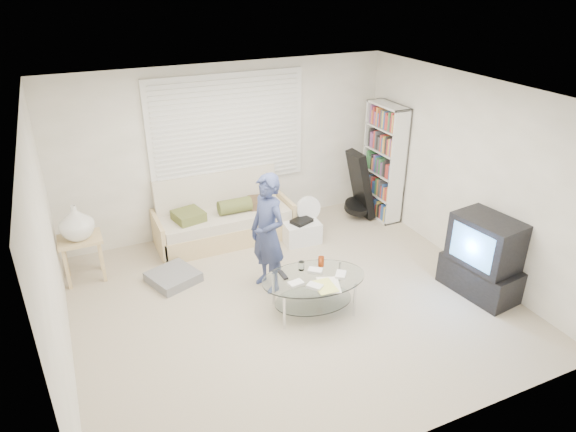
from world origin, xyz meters
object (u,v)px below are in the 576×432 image
futon_sofa (223,220)px  tv_unit (483,258)px  bookshelf (384,162)px  coffee_table (314,284)px

futon_sofa → tv_unit: 3.60m
futon_sofa → bookshelf: bookshelf is taller
bookshelf → tv_unit: 2.41m
bookshelf → futon_sofa: bearing=174.1°
futon_sofa → coffee_table: 2.16m
futon_sofa → coffee_table: futon_sofa is taller
bookshelf → tv_unit: bearing=-93.0°
futon_sofa → bookshelf: (2.57, -0.26, 0.60)m
tv_unit → coffee_table: bearing=165.9°
tv_unit → coffee_table: 2.11m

